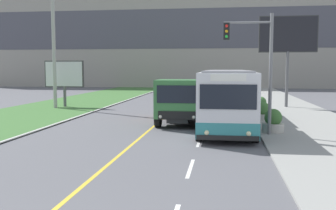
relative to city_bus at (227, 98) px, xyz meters
The scene contains 11 objects.
apartment_block_background 46.18m from the city_bus, 94.99° to the left, with size 80.00×8.04×18.06m.
city_bus is the anchor object (origin of this frame).
dump_truck 2.55m from the city_bus, behind, with size 2.57×6.72×2.57m.
car_distant 19.49m from the city_bus, 96.29° to the left, with size 1.80×4.30×1.45m.
utility_pole_far 16.08m from the city_bus, 149.87° to the left, with size 1.80×0.28×10.83m.
traffic_light_mast 3.95m from the city_bus, 66.76° to the right, with size 2.28×0.32×5.71m.
billboard_large 12.45m from the city_bus, 65.52° to the left, with size 4.57×0.24×7.33m.
billboard_small 15.87m from the city_bus, 145.95° to the left, with size 3.28×0.24×3.80m.
planter_round_near 3.42m from the city_bus, 46.83° to the right, with size 1.06×1.06×1.14m.
planter_round_second 3.14m from the city_bus, 42.96° to the left, with size 1.08×1.08×1.11m.
planter_round_third 6.96m from the city_bus, 69.10° to the left, with size 1.01×1.01×1.11m.
Camera 1 is at (3.75, -4.52, 3.20)m, focal length 42.00 mm.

